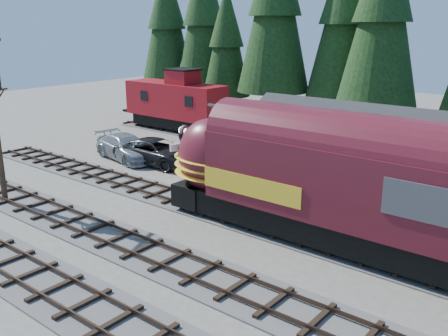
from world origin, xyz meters
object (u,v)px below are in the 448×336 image
Objects in this scene: caboose at (176,103)px; pickup_truck_b at (126,147)px; depot at (324,146)px; pickup_truck_a at (157,152)px; locomotive at (317,185)px.

caboose is 10.96m from pickup_truck_b.
depot is 12.82m from pickup_truck_a.
caboose reaches higher than depot.
pickup_truck_b is at bearing 95.53° from pickup_truck_a.
pickup_truck_b is (-2.80, -0.55, -0.00)m from pickup_truck_a.
depot is 15.64m from pickup_truck_b.
pickup_truck_a is 1.04× the size of pickup_truck_b.
locomotive reaches higher than pickup_truck_b.
pickup_truck_b is (4.37, -9.89, -1.79)m from caboose.
caboose is (-19.69, 7.50, -0.25)m from depot.
pickup_truck_b is at bearing -66.17° from caboose.
locomotive is at bearing -31.57° from caboose.
caboose reaches higher than pickup_truck_a.
pickup_truck_a is at bearing 163.39° from locomotive.
pickup_truck_a is (-15.62, 4.66, -1.88)m from locomotive.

